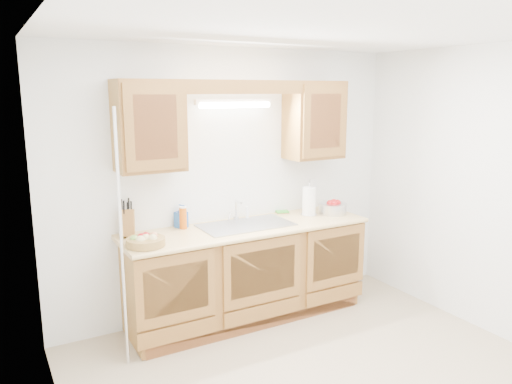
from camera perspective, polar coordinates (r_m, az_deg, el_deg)
room at (r=3.50m, az=8.17°, el=-2.83°), size 3.52×3.50×2.50m
base_cabinets at (r=4.71m, az=-1.10°, el=-9.26°), size 2.20×0.60×0.86m
countertop at (r=4.56m, az=-1.03°, el=-4.14°), size 2.30×0.63×0.04m
upper_cabinet_left at (r=4.22m, az=-12.15°, el=7.40°), size 0.55×0.33×0.75m
upper_cabinet_right at (r=4.96m, az=6.65°, el=8.16°), size 0.55×0.33×0.75m
valance at (r=4.39m, az=-1.13°, el=11.92°), size 2.20×0.05×0.12m
fluorescent_fixture at (r=4.60m, az=-2.47°, el=10.11°), size 0.76×0.08×0.08m
sink at (r=4.59m, az=-1.15°, el=-4.70°), size 0.84×0.46×0.36m
wire_shelf_pole at (r=3.88m, az=-15.10°, el=-5.49°), size 0.03×0.03×2.00m
outlet_plate at (r=5.24m, az=6.55°, el=0.90°), size 0.08×0.01×0.12m
fruit_basket at (r=4.06m, az=-12.51°, el=-5.45°), size 0.36×0.36×0.10m
knife_block at (r=4.35m, az=-14.46°, el=-3.38°), size 0.17×0.21×0.33m
orange_canister at (r=4.48m, az=-8.34°, el=-2.90°), size 0.08×0.08×0.20m
soap_bottle at (r=4.53m, az=-8.57°, el=-2.73°), size 0.12×0.13×0.21m
sponge at (r=5.03m, az=3.02°, el=-2.30°), size 0.14×0.11×0.03m
paper_towel at (r=4.93m, az=6.09°, el=-1.10°), size 0.16×0.16×0.33m
apple_bowl at (r=5.04m, az=8.77°, el=-1.77°), size 0.36×0.36×0.14m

